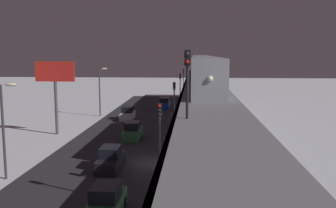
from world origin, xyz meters
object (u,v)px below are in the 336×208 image
Objects in this scene: traffic_light_distant at (183,79)px; commercial_billboard at (55,79)px; subway_train at (202,67)px; rail_signal at (187,72)px; sedan_blue at (164,104)px; sedan_green_2 at (133,132)px; sedan_black at (111,160)px; traffic_light_mid at (174,100)px; sedan_white at (128,114)px; traffic_light_far at (180,86)px; traffic_light_near at (160,134)px; sedan_green at (106,204)px.

traffic_light_distant is 0.72× the size of commercial_billboard.
rail_signal is (1.61, 34.68, 0.95)m from subway_train.
sedan_green_2 is at bearing -94.24° from sedan_blue.
rail_signal is at bearing 87.34° from subway_train.
traffic_light_mid reaches higher than sedan_black.
sedan_black is 1.11× the size of sedan_white.
sedan_blue is at bearing -116.87° from commercial_billboard.
sedan_blue is 4.88m from traffic_light_far.
sedan_black is 1.07× the size of sedan_blue.
rail_signal reaches higher than sedan_blue.
traffic_light_distant is at bearing -104.34° from sedan_white.
traffic_light_mid and traffic_light_far have the same top height.
traffic_light_mid is at bearing 128.02° from sedan_white.
subway_train is at bearing -92.66° from rail_signal.
sedan_blue is 26.04m from commercial_billboard.
traffic_light_mid is at bearing -90.00° from traffic_light_near.
sedan_green is 33.68m from sedan_white.
sedan_green_2 is 42.18m from traffic_light_distant.
sedan_black is 24.22m from sedan_white.
traffic_light_near is at bearing -46.79° from sedan_black.
traffic_light_distant is (0.00, -58.41, 0.00)m from traffic_light_near.
subway_train is 8.67× the size of traffic_light_distant.
subway_train is at bearing -96.73° from traffic_light_near.
sedan_green is 0.73× the size of traffic_light_distant.
sedan_black is 34.43m from traffic_light_far.
subway_train is 21.78m from commercial_billboard.
sedan_blue is 21.89m from traffic_light_mid.
traffic_light_near is (-4.70, 5.00, 3.40)m from sedan_black.
traffic_light_mid reaches higher than sedan_green_2.
sedan_black is at bearing 96.64° from sedan_white.
traffic_light_mid reaches higher than sedan_white.
traffic_light_mid is 38.94m from traffic_light_distant.
sedan_blue is at bearing -82.29° from traffic_light_mid.
traffic_light_far is 0.72× the size of commercial_billboard.
traffic_light_near is 58.41m from traffic_light_distant.
sedan_green_2 is (1.80, -20.93, 0.01)m from sedan_green.
commercial_billboard is (14.35, 20.63, 2.63)m from traffic_light_far.
sedan_white is 0.64× the size of traffic_light_mid.
sedan_white is at bearing -51.98° from traffic_light_mid.
sedan_green_2 is 6.46m from traffic_light_mid.
sedan_green is (4.90, 0.22, -8.00)m from rail_signal.
sedan_black is at bearing 82.11° from traffic_light_far.
commercial_billboard is (11.45, -22.61, 6.04)m from sedan_green.
traffic_light_near is at bearing 90.00° from traffic_light_distant.
sedan_green is at bearing 79.44° from subway_train.
traffic_light_far is 1.00× the size of traffic_light_distant.
commercial_billboard is (9.65, -1.68, 6.03)m from sedan_green_2.
commercial_billboard reaches higher than traffic_light_near.
traffic_light_near is at bearing 56.04° from sedan_green.
rail_signal is 35.40m from sedan_white.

